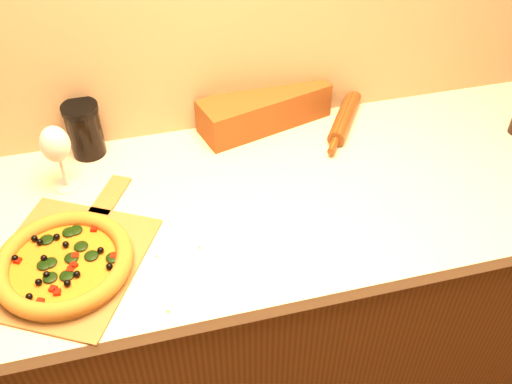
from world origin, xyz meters
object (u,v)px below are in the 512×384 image
Objects in this scene: rolling_pin at (345,116)px; wine_glass at (56,146)px; pizza at (64,263)px; pizza_peel at (69,258)px; dark_jar at (85,130)px.

wine_glass reaches higher than rolling_pin.
pizza_peel is at bearing 78.10° from pizza.
pizza_peel is at bearing -98.84° from dark_jar.
pizza is 1.64× the size of wine_glass.
wine_glass is (-0.79, -0.08, 0.11)m from rolling_pin.
dark_jar reaches higher than pizza_peel.
wine_glass is at bearing 119.07° from pizza_peel.
rolling_pin is at bearing 25.24° from pizza.
wine_glass is (0.00, 0.29, 0.10)m from pizza.
pizza_peel is at bearing -156.53° from rolling_pin.
pizza_peel is 0.86m from rolling_pin.
wine_glass is (-0.00, 0.26, 0.13)m from pizza_peel.
dark_jar is at bearing 109.72° from pizza_peel.
wine_glass is at bearing -116.09° from dark_jar.
dark_jar is at bearing 176.63° from rolling_pin.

